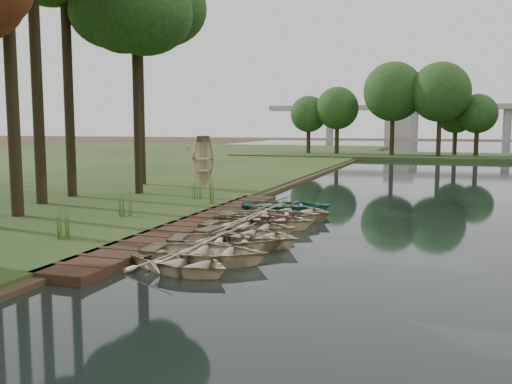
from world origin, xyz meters
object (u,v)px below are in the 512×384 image
(boardwalk, at_px, (194,225))
(stored_rowboat, at_px, (203,183))
(rowboat_2, at_px, (226,238))
(rowboat_0, at_px, (181,259))
(rowboat_1, at_px, (205,250))

(boardwalk, xyz_separation_m, stored_rowboat, (-4.11, 10.17, 0.46))
(boardwalk, distance_m, stored_rowboat, 10.98)
(rowboat_2, bearing_deg, stored_rowboat, 14.43)
(boardwalk, xyz_separation_m, rowboat_0, (2.32, -5.88, 0.22))
(rowboat_1, bearing_deg, rowboat_2, -3.43)
(boardwalk, relative_size, rowboat_2, 4.49)
(boardwalk, height_order, stored_rowboat, stored_rowboat)
(rowboat_2, relative_size, stored_rowboat, 1.20)
(rowboat_0, xyz_separation_m, stored_rowboat, (-6.43, 16.05, 0.24))
(rowboat_2, bearing_deg, boardwalk, 26.84)
(rowboat_1, height_order, rowboat_2, rowboat_1)
(rowboat_1, height_order, stored_rowboat, stored_rowboat)
(rowboat_1, bearing_deg, rowboat_0, 164.30)
(boardwalk, bearing_deg, stored_rowboat, 112.02)
(boardwalk, relative_size, stored_rowboat, 5.41)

